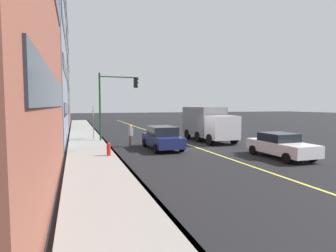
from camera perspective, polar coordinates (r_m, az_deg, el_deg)
The scene contains 13 objects.
ground at distance 21.38m, azimuth 5.28°, elevation -4.23°, with size 200.00×200.00×0.00m, color black.
sidewalk_slab at distance 19.56m, azimuth -15.73°, elevation -4.95°, with size 80.00×3.01×0.15m, color gray.
curb_edge at distance 19.68m, azimuth -11.58°, elevation -4.82°, with size 80.00×0.16×0.15m, color slate.
lane_stripe_center at distance 21.38m, azimuth 5.28°, elevation -4.22°, with size 80.00×0.16×0.01m, color #D8CC4C.
building_midblock at distance 29.42m, azimuth -30.62°, elevation 20.67°, with size 15.51×9.44×23.49m.
building_glass_right at distance 46.62m, azimuth -27.17°, elevation 11.51°, with size 16.50×11.52×18.80m.
car_white at distance 17.97m, azimuth 22.31°, elevation -3.73°, with size 4.49×2.03×1.49m.
car_navy at distance 19.86m, azimuth -1.24°, elevation -2.42°, with size 4.66×2.05×1.66m.
truck_gray at distance 24.72m, azimuth 8.18°, elevation 0.64°, with size 6.64×2.47×3.01m.
pedestrian_with_backpack at distance 21.14m, azimuth -7.72°, elevation -1.63°, with size 0.45×0.44×1.70m.
traffic_light_mast at distance 24.52m, azimuth -11.01°, elevation 6.24°, with size 0.28×3.47×5.93m.
street_sign_post at distance 25.57m, azimuth -15.23°, elevation 1.09°, with size 0.60×0.08×3.07m.
fire_hydrant at distance 16.95m, azimuth -12.19°, elevation -4.96°, with size 0.24×0.24×0.94m.
Camera 1 is at (-19.29, 8.66, 3.16)m, focal length 29.39 mm.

